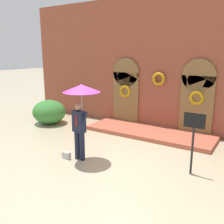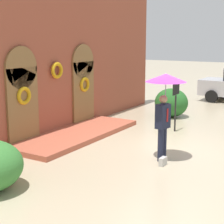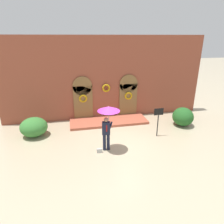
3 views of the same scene
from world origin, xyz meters
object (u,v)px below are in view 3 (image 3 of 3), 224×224
Objects in this scene: person_with_umbrella at (108,115)px; shrub_left at (34,127)px; shrub_right at (183,117)px; sign_post at (158,118)px; handbag at (100,151)px.

person_with_umbrella reaches higher than shrub_left.
shrub_right is at bearing -2.73° from shrub_left.
person_with_umbrella is at bearing -31.44° from shrub_left.
person_with_umbrella is 3.31m from sign_post.
handbag is 0.18× the size of shrub_left.
sign_post reaches higher than shrub_left.
handbag is at bearing -37.07° from shrub_left.
sign_post is at bearing -154.52° from shrub_right.
person_with_umbrella is 1.52× the size of shrub_left.
sign_post is (3.58, 1.10, 1.05)m from handbag.
shrub_right is (5.83, 2.17, 0.49)m from handbag.
shrub_right is at bearing 25.48° from sign_post.
shrub_left is (-3.95, 2.41, -1.36)m from person_with_umbrella.
shrub_right reaches higher than shrub_left.
handbag is at bearing -157.75° from person_with_umbrella.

